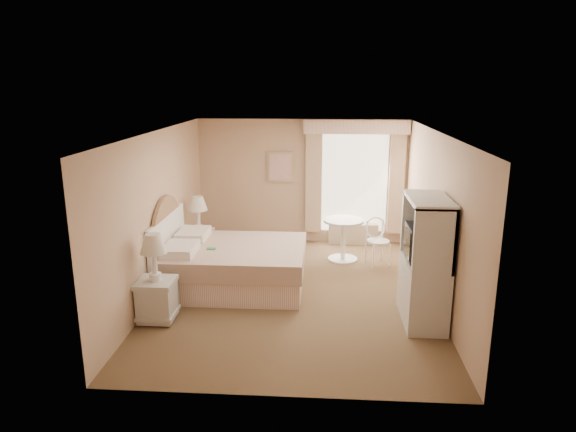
# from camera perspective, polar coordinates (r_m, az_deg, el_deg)

# --- Properties ---
(room) EXTENTS (4.21, 5.51, 2.51)m
(room) POSITION_cam_1_polar(r_m,az_deg,el_deg) (7.74, 0.76, 0.02)
(room) COLOR brown
(room) RESTS_ON ground
(window) EXTENTS (2.05, 0.22, 2.51)m
(window) POSITION_cam_1_polar(r_m,az_deg,el_deg) (10.32, 7.43, 4.14)
(window) COLOR white
(window) RESTS_ON room
(framed_art) EXTENTS (0.52, 0.04, 0.62)m
(framed_art) POSITION_cam_1_polar(r_m,az_deg,el_deg) (10.36, -0.90, 5.47)
(framed_art) COLOR tan
(framed_art) RESTS_ON room
(bed) EXTENTS (2.28, 1.79, 1.59)m
(bed) POSITION_cam_1_polar(r_m,az_deg,el_deg) (8.32, -6.88, -5.29)
(bed) COLOR #D49B89
(bed) RESTS_ON room
(nightstand_near) EXTENTS (0.51, 0.51, 1.23)m
(nightstand_near) POSITION_cam_1_polar(r_m,az_deg,el_deg) (7.32, -14.43, -7.84)
(nightstand_near) COLOR silver
(nightstand_near) RESTS_ON room
(nightstand_far) EXTENTS (0.49, 0.49, 1.19)m
(nightstand_far) POSITION_cam_1_polar(r_m,az_deg,el_deg) (9.57, -9.85, -2.29)
(nightstand_far) COLOR silver
(nightstand_far) RESTS_ON room
(round_table) EXTENTS (0.73, 0.73, 0.77)m
(round_table) POSITION_cam_1_polar(r_m,az_deg,el_deg) (9.48, 6.17, -1.90)
(round_table) COLOR white
(round_table) RESTS_ON room
(cafe_chair) EXTENTS (0.53, 0.53, 0.85)m
(cafe_chair) POSITION_cam_1_polar(r_m,az_deg,el_deg) (9.40, 9.85, -2.33)
(cafe_chair) COLOR white
(cafe_chair) RESTS_ON room
(armoire) EXTENTS (0.53, 1.05, 1.75)m
(armoire) POSITION_cam_1_polar(r_m,az_deg,el_deg) (7.22, 14.96, -5.95)
(armoire) COLOR silver
(armoire) RESTS_ON room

